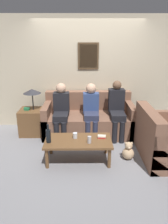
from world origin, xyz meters
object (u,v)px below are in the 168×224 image
at_px(wine_bottle, 48,136).
at_px(teddy_bear, 128,152).
at_px(coffee_table, 78,143).
at_px(person_middle, 91,108).
at_px(person_right, 117,107).
at_px(couch_side, 165,141).
at_px(drinking_glass, 75,135).
at_px(couch_main, 88,120).
at_px(person_left, 61,109).

height_order(wine_bottle, teddy_bear, wine_bottle).
xyz_separation_m(coffee_table, wine_bottle, (-0.51, -0.08, 0.18)).
bearing_deg(coffee_table, wine_bottle, -171.03).
height_order(person_middle, person_right, person_right).
bearing_deg(couch_side, drinking_glass, 90.75).
bearing_deg(person_middle, coffee_table, -104.86).
relative_size(couch_side, coffee_table, 1.06).
height_order(coffee_table, person_middle, person_middle).
xyz_separation_m(couch_main, coffee_table, (-0.22, -1.20, 0.03)).
bearing_deg(person_right, wine_bottle, -140.43).
xyz_separation_m(couch_side, drinking_glass, (-1.64, -0.02, 0.13)).
relative_size(wine_bottle, drinking_glass, 3.41).
relative_size(person_left, person_middle, 1.01).
distance_m(wine_bottle, teddy_bear, 1.47).
bearing_deg(person_right, couch_side, -50.42).
relative_size(couch_side, person_left, 1.05).
distance_m(person_left, teddy_bear, 1.68).
xyz_separation_m(wine_bottle, person_left, (0.13, 1.06, 0.13)).
height_order(couch_side, wine_bottle, couch_side).
bearing_deg(wine_bottle, person_right, 39.57).
distance_m(wine_bottle, person_left, 1.07).
relative_size(couch_main, drinking_glass, 20.38).
bearing_deg(person_right, coffee_table, -128.97).
bearing_deg(drinking_glass, person_middle, 70.67).
bearing_deg(drinking_glass, person_left, 109.89).
xyz_separation_m(couch_side, person_right, (-0.76, 0.92, 0.35)).
bearing_deg(person_left, couch_main, 20.18).
distance_m(couch_main, person_right, 0.73).
xyz_separation_m(couch_side, teddy_bear, (-0.68, -0.07, -0.18)).
xyz_separation_m(person_left, person_middle, (0.65, 0.02, -0.00)).
relative_size(coffee_table, person_middle, 1.00).
relative_size(couch_main, coffee_table, 1.69).
relative_size(couch_side, person_right, 1.01).
relative_size(drinking_glass, teddy_bear, 0.29).
distance_m(drinking_glass, teddy_bear, 1.02).
bearing_deg(person_left, teddy_bear, -36.25).
height_order(couch_main, person_right, person_right).
distance_m(couch_side, wine_bottle, 2.11).
relative_size(person_middle, teddy_bear, 3.47).
xyz_separation_m(drinking_glass, person_middle, (0.32, 0.92, 0.21)).
bearing_deg(person_right, couch_main, 164.05).
bearing_deg(coffee_table, person_right, 51.03).
relative_size(couch_side, drinking_glass, 12.72).
bearing_deg(person_middle, drinking_glass, -109.33).
distance_m(coffee_table, drinking_glass, 0.14).
relative_size(wine_bottle, person_middle, 0.28).
relative_size(couch_main, person_middle, 1.70).
bearing_deg(wine_bottle, couch_main, 60.47).
relative_size(couch_main, wine_bottle, 5.97).
relative_size(couch_side, wine_bottle, 3.73).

